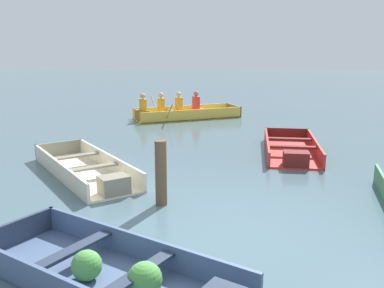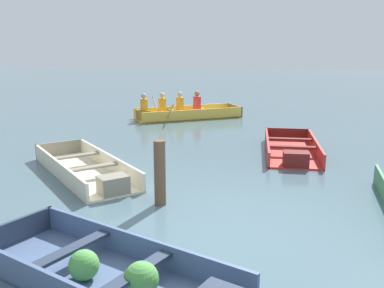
% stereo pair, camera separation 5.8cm
% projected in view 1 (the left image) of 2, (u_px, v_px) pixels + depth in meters
% --- Properties ---
extents(ground_plane, '(80.00, 80.00, 0.00)m').
position_uv_depth(ground_plane, '(231.00, 231.00, 5.85)').
color(ground_plane, '#47606B').
extents(dinghy_slate_blue_foreground, '(3.35, 2.21, 0.40)m').
position_uv_depth(dinghy_slate_blue_foreground, '(115.00, 276.00, 4.46)').
color(dinghy_slate_blue_foreground, '#475B7F').
rests_on(dinghy_slate_blue_foreground, ground).
extents(skiff_cream_near_moored, '(3.11, 3.05, 0.35)m').
position_uv_depth(skiff_cream_near_moored, '(87.00, 170.00, 8.28)').
color(skiff_cream_near_moored, beige).
rests_on(skiff_cream_near_moored, ground).
extents(skiff_red_far_moored, '(1.37, 2.85, 0.34)m').
position_uv_depth(skiff_red_far_moored, '(291.00, 150.00, 9.90)').
color(skiff_red_far_moored, '#AD2D28').
rests_on(skiff_red_far_moored, ground).
extents(rowboat_yellow_with_crew, '(3.63, 3.02, 0.92)m').
position_uv_depth(rowboat_yellow_with_crew, '(180.00, 112.00, 14.74)').
color(rowboat_yellow_with_crew, '#E5BC47').
rests_on(rowboat_yellow_with_crew, ground).
extents(mooring_post, '(0.18, 0.18, 1.05)m').
position_uv_depth(mooring_post, '(161.00, 173.00, 6.71)').
color(mooring_post, brown).
rests_on(mooring_post, ground).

